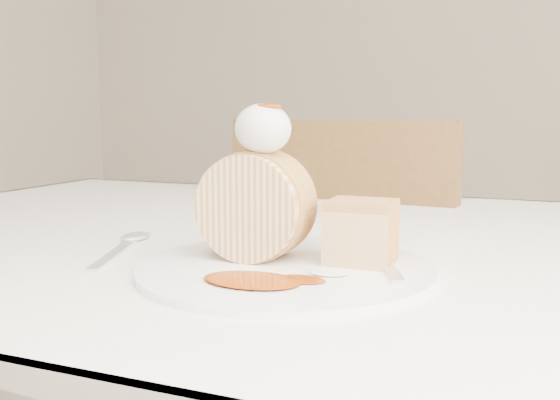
% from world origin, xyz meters
% --- Properties ---
extents(table, '(1.40, 0.90, 0.75)m').
position_xyz_m(table, '(0.00, 0.20, 0.66)').
color(table, white).
rests_on(table, ground).
extents(chair_far, '(0.46, 0.46, 0.89)m').
position_xyz_m(chair_far, '(-0.05, 0.64, 0.51)').
color(chair_far, brown).
rests_on(chair_far, ground).
extents(plate, '(0.29, 0.29, 0.01)m').
position_xyz_m(plate, '(0.04, 0.02, 0.75)').
color(plate, white).
rests_on(plate, table).
extents(roulade_slice, '(0.11, 0.06, 0.11)m').
position_xyz_m(roulade_slice, '(0.01, 0.04, 0.81)').
color(roulade_slice, '#C9B48C').
rests_on(roulade_slice, plate).
extents(cake_chunk, '(0.07, 0.06, 0.05)m').
position_xyz_m(cake_chunk, '(0.11, 0.06, 0.78)').
color(cake_chunk, tan).
rests_on(cake_chunk, plate).
extents(whipped_cream, '(0.06, 0.06, 0.05)m').
position_xyz_m(whipped_cream, '(0.02, 0.03, 0.89)').
color(whipped_cream, silver).
rests_on(whipped_cream, roulade_slice).
extents(caramel_drizzle, '(0.03, 0.02, 0.01)m').
position_xyz_m(caramel_drizzle, '(0.02, 0.03, 0.92)').
color(caramel_drizzle, '#7F2B05').
rests_on(caramel_drizzle, whipped_cream).
extents(caramel_pool, '(0.09, 0.06, 0.00)m').
position_xyz_m(caramel_pool, '(0.04, -0.05, 0.76)').
color(caramel_pool, '#7F2B05').
rests_on(caramel_pool, plate).
extents(fork, '(0.09, 0.17, 0.00)m').
position_xyz_m(fork, '(0.14, 0.05, 0.76)').
color(fork, silver).
rests_on(fork, plate).
extents(spoon, '(0.08, 0.17, 0.00)m').
position_xyz_m(spoon, '(-0.15, 0.01, 0.75)').
color(spoon, silver).
rests_on(spoon, table).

